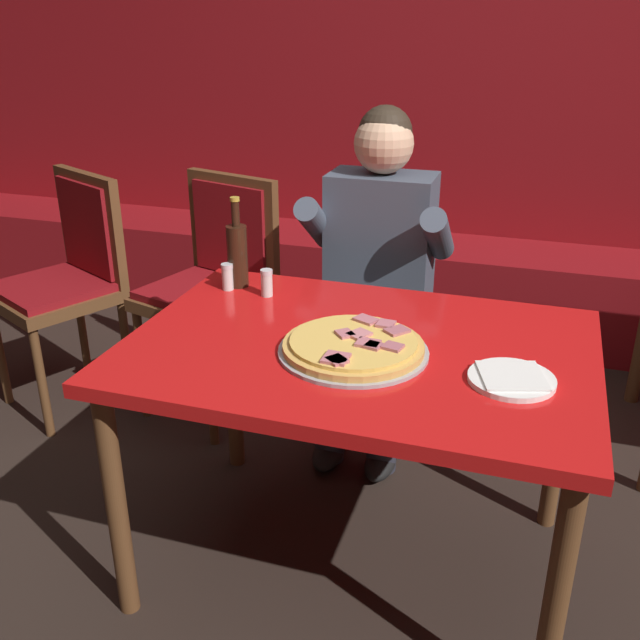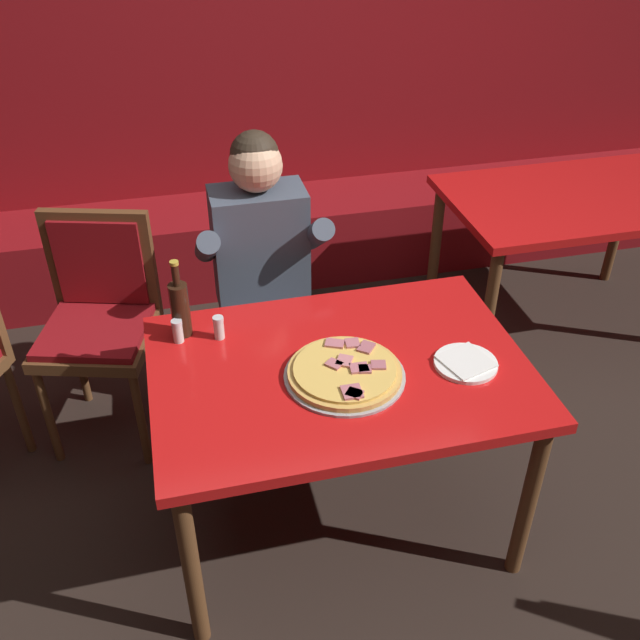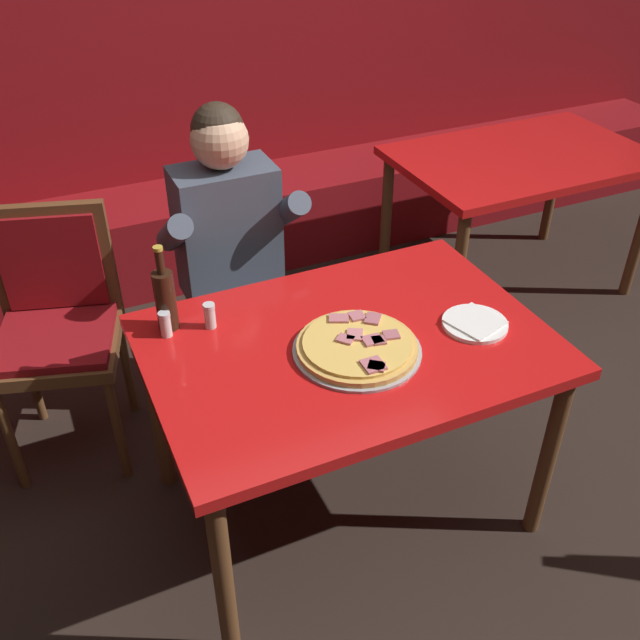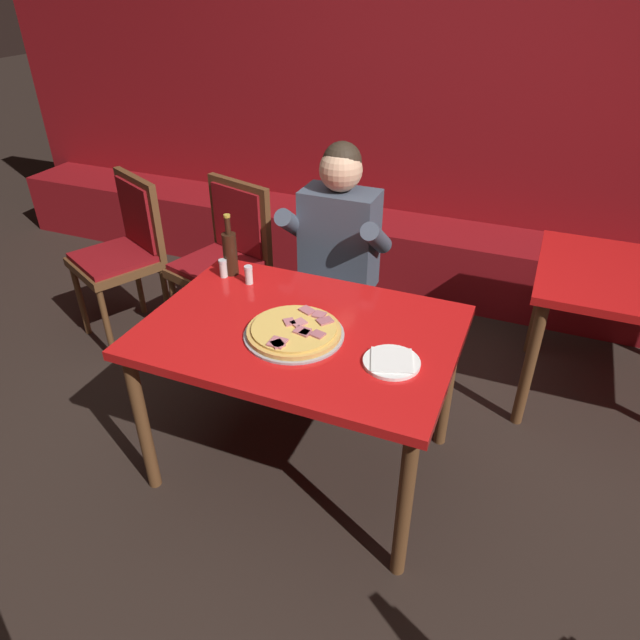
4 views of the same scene
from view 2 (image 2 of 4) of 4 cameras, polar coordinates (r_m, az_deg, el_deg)
The scene contains 12 objects.
ground_plane at distance 2.88m, azimuth 1.34°, elevation -15.38°, with size 24.00×24.00×0.00m, color black.
booth_wall_panel at distance 4.18m, azimuth -6.45°, elevation 17.08°, with size 6.80×0.16×1.90m, color maroon.
booth_bench at distance 4.17m, azimuth -5.17°, elevation 6.33°, with size 6.46×0.48×0.46m, color maroon.
main_dining_table at distance 2.41m, azimuth 1.55°, elevation -5.22°, with size 1.24×0.87×0.75m.
pizza at distance 2.30m, azimuth 2.01°, elevation -4.21°, with size 0.39×0.39×0.05m.
plate_white_paper at distance 2.40m, azimuth 11.58°, elevation -3.38°, with size 0.21×0.21×0.02m.
beer_bottle at distance 2.48m, azimuth -11.14°, elevation 1.00°, with size 0.07×0.07×0.29m.
shaker_red_pepper_flakes at distance 2.49m, azimuth -11.31°, elevation -0.95°, with size 0.04×0.04×0.09m.
shaker_parmesan at distance 2.48m, azimuth -8.09°, elevation -0.68°, with size 0.04×0.04×0.09m.
diner_seated_blue_shirt at distance 2.92m, azimuth -4.47°, elevation 3.66°, with size 0.53×0.53×1.27m.
dining_chair_by_booth at distance 3.04m, azimuth -17.24°, elevation 0.72°, with size 0.55×0.55×0.97m.
background_dining_table at distance 3.73m, azimuth 19.51°, elevation 8.15°, with size 1.22×0.79×0.75m.
Camera 2 is at (-0.50, -1.77, 2.22)m, focal length 40.00 mm.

